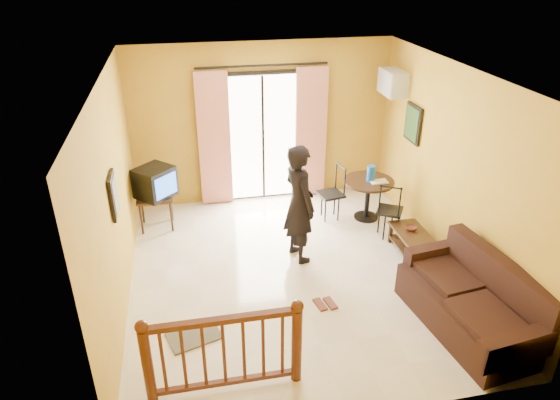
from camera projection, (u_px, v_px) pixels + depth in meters
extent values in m
plane|color=beige|center=(293.00, 273.00, 7.09)|extent=(5.00, 5.00, 0.00)
plane|color=white|center=(296.00, 75.00, 5.82)|extent=(5.00, 5.00, 0.00)
plane|color=#B78C23|center=(262.00, 124.00, 8.64)|extent=(4.50, 0.00, 4.50)
plane|color=#B78C23|center=(360.00, 305.00, 4.27)|extent=(4.50, 0.00, 4.50)
plane|color=#B78C23|center=(114.00, 199.00, 6.06)|extent=(0.00, 5.00, 5.00)
plane|color=#B78C23|center=(454.00, 170.00, 6.86)|extent=(0.00, 5.00, 5.00)
cube|color=black|center=(263.00, 138.00, 8.74)|extent=(1.34, 0.03, 2.34)
cube|color=white|center=(263.00, 139.00, 8.71)|extent=(1.20, 0.04, 2.20)
cube|color=black|center=(263.00, 139.00, 8.70)|extent=(0.04, 0.02, 2.20)
cube|color=beige|center=(214.00, 140.00, 8.50)|extent=(0.55, 0.08, 2.35)
cube|color=beige|center=(311.00, 134.00, 8.80)|extent=(0.55, 0.08, 2.35)
cylinder|color=black|center=(262.00, 66.00, 8.09)|extent=(2.20, 0.04, 0.04)
cube|color=black|center=(155.00, 197.00, 8.02)|extent=(0.56, 0.47, 0.04)
cylinder|color=black|center=(141.00, 219.00, 7.94)|extent=(0.04, 0.04, 0.55)
cylinder|color=black|center=(171.00, 216.00, 8.02)|extent=(0.04, 0.04, 0.55)
cylinder|color=black|center=(142.00, 208.00, 8.27)|extent=(0.04, 0.04, 0.55)
cylinder|color=black|center=(171.00, 206.00, 8.35)|extent=(0.04, 0.04, 0.55)
cube|color=black|center=(155.00, 182.00, 7.90)|extent=(0.73, 0.73, 0.49)
cube|color=blue|center=(166.00, 186.00, 7.78)|extent=(0.32, 0.32, 0.35)
cube|color=black|center=(113.00, 195.00, 5.82)|extent=(0.04, 0.42, 0.52)
cube|color=#554E49|center=(116.00, 195.00, 5.83)|extent=(0.01, 0.34, 0.44)
cylinder|color=black|center=(369.00, 182.00, 8.24)|extent=(0.84, 0.84, 0.04)
cylinder|color=black|center=(367.00, 200.00, 8.39)|extent=(0.08, 0.08, 0.68)
cylinder|color=black|center=(366.00, 217.00, 8.54)|extent=(0.41, 0.41, 0.03)
cylinder|color=blue|center=(371.00, 173.00, 8.17)|extent=(0.14, 0.14, 0.26)
cube|color=beige|center=(379.00, 182.00, 8.16)|extent=(0.28, 0.19, 0.02)
cube|color=silver|center=(393.00, 83.00, 8.19)|extent=(0.30, 0.60, 0.40)
cube|color=gray|center=(384.00, 83.00, 8.17)|extent=(0.02, 0.56, 0.36)
cube|color=black|center=(413.00, 123.00, 7.87)|extent=(0.04, 0.50, 0.60)
cube|color=black|center=(412.00, 124.00, 7.87)|extent=(0.01, 0.42, 0.52)
cube|color=black|center=(413.00, 234.00, 7.40)|extent=(0.45, 0.81, 0.04)
cube|color=black|center=(411.00, 247.00, 7.51)|extent=(0.41, 0.77, 0.03)
cube|color=black|center=(410.00, 258.00, 7.13)|extent=(0.05, 0.05, 0.34)
cube|color=black|center=(433.00, 255.00, 7.20)|extent=(0.05, 0.05, 0.34)
cube|color=black|center=(391.00, 233.00, 7.76)|extent=(0.05, 0.05, 0.34)
cube|color=black|center=(412.00, 230.00, 7.82)|extent=(0.05, 0.05, 0.34)
imported|color=#5B2B1F|center=(411.00, 228.00, 7.45)|extent=(0.20, 0.20, 0.06)
cube|color=black|center=(467.00, 312.00, 5.99)|extent=(1.12, 1.89, 0.45)
cube|color=black|center=(499.00, 282.00, 5.87)|extent=(0.44, 1.80, 0.61)
cube|color=black|center=(516.00, 347.00, 5.12)|extent=(0.91, 0.30, 0.33)
cube|color=black|center=(436.00, 256.00, 6.64)|extent=(0.91, 0.30, 0.33)
cube|color=black|center=(485.00, 317.00, 5.52)|extent=(0.71, 0.80, 0.11)
cube|color=black|center=(450.00, 276.00, 6.20)|extent=(0.71, 0.80, 0.11)
imported|color=black|center=(299.00, 204.00, 7.07)|extent=(0.59, 0.74, 1.77)
cylinder|color=#471E0F|center=(148.00, 367.00, 4.89)|extent=(0.11, 0.11, 0.92)
cylinder|color=#471E0F|center=(297.00, 346.00, 5.15)|extent=(0.11, 0.11, 0.92)
sphere|color=#471E0F|center=(141.00, 327.00, 4.66)|extent=(0.13, 0.13, 0.13)
sphere|color=#471E0F|center=(297.00, 306.00, 4.92)|extent=(0.13, 0.13, 0.13)
cube|color=#471E0F|center=(222.00, 320.00, 4.81)|extent=(1.55, 0.08, 0.06)
cube|color=#471E0F|center=(226.00, 382.00, 5.18)|extent=(1.55, 0.06, 0.05)
cube|color=#545043|center=(194.00, 336.00, 5.93)|extent=(0.69, 0.56, 0.02)
cube|color=#5B2B1F|center=(320.00, 305.00, 6.44)|extent=(0.14, 0.26, 0.03)
cube|color=#5B2B1F|center=(330.00, 303.00, 6.46)|extent=(0.14, 0.26, 0.03)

